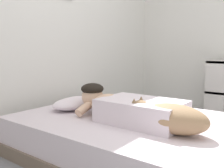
{
  "coord_description": "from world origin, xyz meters",
  "views": [
    {
      "loc": [
        -1.67,
        -0.5,
        0.88
      ],
      "look_at": [
        0.14,
        0.86,
        0.58
      ],
      "focal_mm": 39.8,
      "sensor_mm": 36.0,
      "label": 1
    }
  ],
  "objects_px": {
    "dog": "(169,117)",
    "bookshelf": "(218,87)",
    "person_lying": "(126,107)",
    "cell_phone": "(154,122)",
    "pillow": "(76,103)",
    "coffee_cup": "(113,106)",
    "bed": "(132,137)"
  },
  "relations": [
    {
      "from": "dog",
      "to": "bookshelf",
      "type": "relative_size",
      "value": 0.77
    },
    {
      "from": "person_lying",
      "to": "bookshelf",
      "type": "distance_m",
      "value": 1.91
    },
    {
      "from": "cell_phone",
      "to": "pillow",
      "type": "bearing_deg",
      "value": 91.51
    },
    {
      "from": "bookshelf",
      "to": "cell_phone",
      "type": "bearing_deg",
      "value": 179.15
    },
    {
      "from": "pillow",
      "to": "bookshelf",
      "type": "xyz_separation_m",
      "value": [
        1.85,
        -0.85,
        0.01
      ]
    },
    {
      "from": "cell_phone",
      "to": "bookshelf",
      "type": "xyz_separation_m",
      "value": [
        1.83,
        -0.03,
        0.06
      ]
    },
    {
      "from": "pillow",
      "to": "dog",
      "type": "height_order",
      "value": "dog"
    },
    {
      "from": "coffee_cup",
      "to": "cell_phone",
      "type": "xyz_separation_m",
      "value": [
        -0.16,
        -0.51,
        -0.03
      ]
    },
    {
      "from": "pillow",
      "to": "cell_phone",
      "type": "height_order",
      "value": "pillow"
    },
    {
      "from": "bed",
      "to": "dog",
      "type": "bearing_deg",
      "value": -112.45
    },
    {
      "from": "pillow",
      "to": "bookshelf",
      "type": "relative_size",
      "value": 0.69
    },
    {
      "from": "pillow",
      "to": "cell_phone",
      "type": "relative_size",
      "value": 3.71
    },
    {
      "from": "dog",
      "to": "person_lying",
      "type": "bearing_deg",
      "value": 78.41
    },
    {
      "from": "bed",
      "to": "coffee_cup",
      "type": "xyz_separation_m",
      "value": [
        0.14,
        0.31,
        0.2
      ]
    },
    {
      "from": "bed",
      "to": "bookshelf",
      "type": "xyz_separation_m",
      "value": [
        1.81,
        -0.23,
        0.23
      ]
    },
    {
      "from": "dog",
      "to": "coffee_cup",
      "type": "distance_m",
      "value": 0.76
    },
    {
      "from": "pillow",
      "to": "person_lying",
      "type": "bearing_deg",
      "value": -93.97
    },
    {
      "from": "dog",
      "to": "cell_phone",
      "type": "height_order",
      "value": "dog"
    },
    {
      "from": "bed",
      "to": "coffee_cup",
      "type": "distance_m",
      "value": 0.39
    },
    {
      "from": "cell_phone",
      "to": "dog",
      "type": "bearing_deg",
      "value": -128.31
    },
    {
      "from": "person_lying",
      "to": "coffee_cup",
      "type": "bearing_deg",
      "value": 52.82
    },
    {
      "from": "person_lying",
      "to": "cell_phone",
      "type": "relative_size",
      "value": 6.57
    },
    {
      "from": "bed",
      "to": "coffee_cup",
      "type": "height_order",
      "value": "coffee_cup"
    },
    {
      "from": "coffee_cup",
      "to": "bookshelf",
      "type": "xyz_separation_m",
      "value": [
        1.67,
        -0.54,
        0.02
      ]
    },
    {
      "from": "pillow",
      "to": "bookshelf",
      "type": "distance_m",
      "value": 2.03
    },
    {
      "from": "bed",
      "to": "coffee_cup",
      "type": "relative_size",
      "value": 15.45
    },
    {
      "from": "person_lying",
      "to": "pillow",
      "type": "bearing_deg",
      "value": 86.03
    },
    {
      "from": "bed",
      "to": "person_lying",
      "type": "height_order",
      "value": "person_lying"
    },
    {
      "from": "bed",
      "to": "cell_phone",
      "type": "relative_size",
      "value": 13.79
    },
    {
      "from": "dog",
      "to": "bookshelf",
      "type": "bearing_deg",
      "value": 4.58
    },
    {
      "from": "pillow",
      "to": "person_lying",
      "type": "distance_m",
      "value": 0.61
    },
    {
      "from": "bed",
      "to": "dog",
      "type": "height_order",
      "value": "dog"
    }
  ]
}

